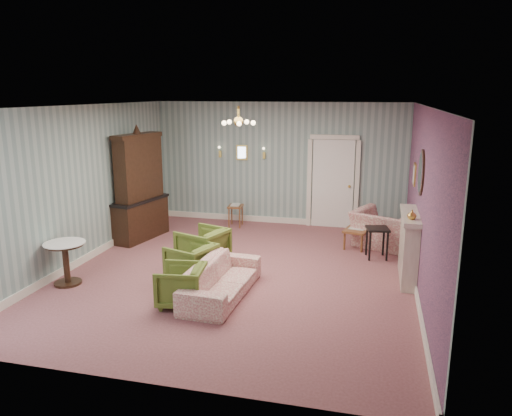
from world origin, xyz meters
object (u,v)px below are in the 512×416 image
(olive_chair_b, at_px, (191,260))
(olive_chair_c, at_px, (203,245))
(pedestal_table, at_px, (66,263))
(dresser, at_px, (139,184))
(coffee_table, at_px, (358,237))
(side_table_black, at_px, (377,243))
(olive_chair_a, at_px, (181,283))
(sofa_chintz, at_px, (221,273))
(fireplace, at_px, (409,247))
(wingback_chair, at_px, (385,223))

(olive_chair_b, relative_size, olive_chair_c, 0.91)
(olive_chair_c, relative_size, pedestal_table, 1.08)
(olive_chair_b, relative_size, dresser, 0.29)
(coffee_table, bearing_deg, side_table_black, -60.30)
(olive_chair_a, relative_size, olive_chair_c, 0.87)
(olive_chair_b, xyz_separation_m, sofa_chintz, (0.69, -0.50, 0.02))
(olive_chair_a, height_order, olive_chair_c, olive_chair_c)
(olive_chair_c, distance_m, fireplace, 3.62)
(dresser, xyz_separation_m, fireplace, (5.51, -1.12, -0.63))
(wingback_chair, relative_size, fireplace, 0.84)
(olive_chair_a, height_order, wingback_chair, wingback_chair)
(sofa_chintz, relative_size, side_table_black, 3.13)
(wingback_chair, bearing_deg, coffee_table, 35.63)
(olive_chair_a, distance_m, side_table_black, 4.03)
(olive_chair_b, bearing_deg, coffee_table, 153.08)
(coffee_table, xyz_separation_m, side_table_black, (0.38, -0.67, 0.10))
(olive_chair_a, bearing_deg, sofa_chintz, 126.42)
(olive_chair_a, relative_size, dresser, 0.28)
(wingback_chair, bearing_deg, fireplace, 126.51)
(olive_chair_a, height_order, olive_chair_b, olive_chair_b)
(olive_chair_c, bearing_deg, dresser, -106.13)
(dresser, distance_m, pedestal_table, 2.83)
(side_table_black, height_order, pedestal_table, pedestal_table)
(olive_chair_a, bearing_deg, wingback_chair, 133.17)
(olive_chair_c, bearing_deg, sofa_chintz, 50.38)
(fireplace, bearing_deg, olive_chair_a, -150.47)
(dresser, relative_size, pedestal_table, 3.31)
(side_table_black, bearing_deg, fireplace, -62.17)
(olive_chair_c, bearing_deg, wingback_chair, 140.08)
(olive_chair_a, xyz_separation_m, pedestal_table, (-2.16, 0.31, 0.02))
(side_table_black, bearing_deg, coffee_table, 119.70)
(olive_chair_a, bearing_deg, olive_chair_b, -175.35)
(olive_chair_c, height_order, fireplace, fireplace)
(olive_chair_b, xyz_separation_m, olive_chair_c, (-0.05, 0.72, 0.04))
(olive_chair_b, xyz_separation_m, pedestal_table, (-1.95, -0.65, 0.01))
(olive_chair_b, relative_size, coffee_table, 0.89)
(sofa_chintz, distance_m, side_table_black, 3.36)
(pedestal_table, bearing_deg, olive_chair_b, 18.41)
(wingback_chair, relative_size, side_table_black, 1.92)
(wingback_chair, distance_m, pedestal_table, 6.12)
(wingback_chair, bearing_deg, side_table_black, 104.18)
(olive_chair_b, relative_size, sofa_chintz, 0.37)
(olive_chair_b, height_order, coffee_table, olive_chair_b)
(wingback_chair, height_order, dresser, dresser)
(pedestal_table, bearing_deg, wingback_chair, 32.94)
(wingback_chair, height_order, coffee_table, wingback_chair)
(side_table_black, bearing_deg, olive_chair_b, -147.96)
(coffee_table, relative_size, side_table_black, 1.31)
(olive_chair_c, bearing_deg, fireplace, 112.27)
(fireplace, xyz_separation_m, side_table_black, (-0.51, 0.97, -0.28))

